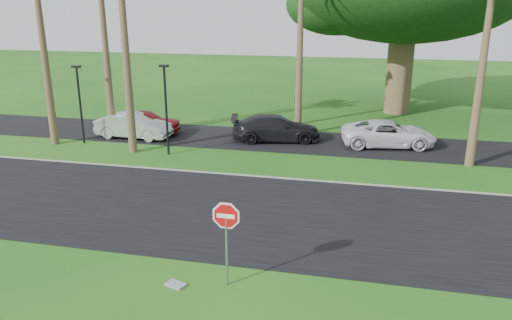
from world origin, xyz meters
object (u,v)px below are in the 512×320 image
object	(u,v)px
car_minivan	(388,134)
stop_sign_near	(226,227)
car_silver	(134,126)
car_red	(144,122)
car_dark	(276,128)

from	to	relation	value
car_minivan	stop_sign_near	bearing A→B (deg)	154.15
car_silver	car_minivan	distance (m)	14.48
car_silver	car_minivan	world-z (taller)	car_silver
car_red	car_dark	bearing A→B (deg)	-99.80
car_silver	car_red	size ratio (longest dim) A/B	1.02
car_silver	car_red	xyz separation A→B (m)	(0.20, 0.99, 0.01)
car_silver	car_dark	distance (m)	8.26
car_red	car_minivan	world-z (taller)	car_red
stop_sign_near	car_dark	distance (m)	15.49
car_dark	car_minivan	bearing A→B (deg)	-101.32
stop_sign_near	car_dark	world-z (taller)	stop_sign_near
car_red	car_minivan	distance (m)	14.21
car_red	car_dark	xyz separation A→B (m)	(7.97, 0.28, -0.01)
car_red	car_silver	bearing A→B (deg)	157.03
car_dark	car_silver	bearing A→B (deg)	85.32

